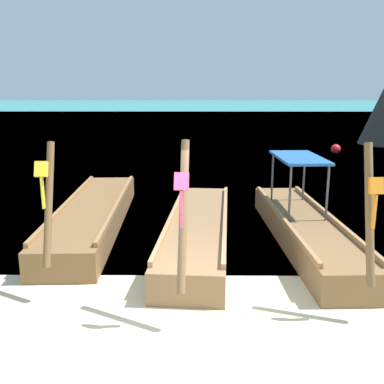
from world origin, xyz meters
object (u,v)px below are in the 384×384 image
object	(u,v)px
longtail_boat_yellow_ribbon	(94,215)
mooring_buoy_near	(336,149)
longtail_boat_orange_ribbon	(304,228)
longtail_boat_pink_ribbon	(198,230)

from	to	relation	value
longtail_boat_yellow_ribbon	mooring_buoy_near	bearing A→B (deg)	51.71
longtail_boat_yellow_ribbon	mooring_buoy_near	distance (m)	15.94
longtail_boat_yellow_ribbon	longtail_boat_orange_ribbon	distance (m)	5.07
longtail_boat_yellow_ribbon	longtail_boat_orange_ribbon	world-z (taller)	longtail_boat_orange_ribbon
longtail_boat_pink_ribbon	mooring_buoy_near	distance (m)	15.47
mooring_buoy_near	longtail_boat_yellow_ribbon	bearing A→B (deg)	-128.29
longtail_boat_yellow_ribbon	longtail_boat_pink_ribbon	world-z (taller)	longtail_boat_pink_ribbon
longtail_boat_orange_ribbon	longtail_boat_pink_ribbon	bearing A→B (deg)	-178.85
longtail_boat_yellow_ribbon	longtail_boat_pink_ribbon	bearing A→B (deg)	-23.70
longtail_boat_orange_ribbon	mooring_buoy_near	distance (m)	14.46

